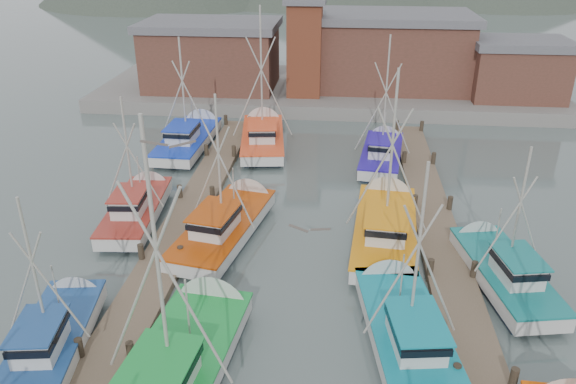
# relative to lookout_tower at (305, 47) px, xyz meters

# --- Properties ---
(ground) EXTENTS (260.00, 260.00, 0.00)m
(ground) POSITION_rel_lookout_tower_xyz_m (2.00, -33.00, -5.55)
(ground) COLOR #455351
(ground) RESTS_ON ground
(dock_left) EXTENTS (2.30, 46.00, 1.50)m
(dock_left) POSITION_rel_lookout_tower_xyz_m (-5.00, -28.96, -5.34)
(dock_left) COLOR brown
(dock_left) RESTS_ON ground
(dock_right) EXTENTS (2.30, 46.00, 1.50)m
(dock_right) POSITION_rel_lookout_tower_xyz_m (9.00, -28.96, -5.34)
(dock_right) COLOR brown
(dock_right) RESTS_ON ground
(quay) EXTENTS (44.00, 16.00, 1.20)m
(quay) POSITION_rel_lookout_tower_xyz_m (2.00, 4.00, -4.95)
(quay) COLOR slate
(quay) RESTS_ON ground
(shed_left) EXTENTS (12.72, 8.48, 6.20)m
(shed_left) POSITION_rel_lookout_tower_xyz_m (-9.00, 2.00, -1.21)
(shed_left) COLOR brown
(shed_left) RESTS_ON quay
(shed_center) EXTENTS (14.84, 9.54, 6.90)m
(shed_center) POSITION_rel_lookout_tower_xyz_m (8.00, 4.00, -0.86)
(shed_center) COLOR brown
(shed_center) RESTS_ON quay
(shed_right) EXTENTS (8.48, 6.36, 5.20)m
(shed_right) POSITION_rel_lookout_tower_xyz_m (19.00, 1.00, -1.71)
(shed_right) COLOR brown
(shed_right) RESTS_ON quay
(lookout_tower) EXTENTS (3.60, 3.60, 8.50)m
(lookout_tower) POSITION_rel_lookout_tower_xyz_m (0.00, 0.00, 0.00)
(lookout_tower) COLOR #612D1B
(lookout_tower) RESTS_ON quay
(boat_4) EXTENTS (4.58, 10.65, 11.48)m
(boat_4) POSITION_rel_lookout_tower_xyz_m (-1.98, -35.42, -4.86)
(boat_4) COLOR #0F1D34
(boat_4) RESTS_ON ground
(boat_5) EXTENTS (4.08, 9.41, 8.92)m
(boat_5) POSITION_rel_lookout_tower_xyz_m (6.39, -32.43, -4.87)
(boat_5) COLOR #0F1D34
(boat_5) RESTS_ON ground
(boat_6) EXTENTS (3.46, 8.09, 7.60)m
(boat_6) POSITION_rel_lookout_tower_xyz_m (-7.29, -34.29, -4.87)
(boat_6) COLOR #0F1D34
(boat_6) RESTS_ON ground
(boat_8) EXTENTS (4.59, 9.80, 8.89)m
(boat_8) POSITION_rel_lookout_tower_xyz_m (-2.36, -24.50, -4.87)
(boat_8) COLOR #0F1D34
(boat_8) RESTS_ON ground
(boat_9) EXTENTS (4.15, 10.24, 10.30)m
(boat_9) POSITION_rel_lookout_tower_xyz_m (6.14, -23.92, -4.87)
(boat_9) COLOR #0F1D34
(boat_9) RESTS_ON ground
(boat_10) EXTENTS (3.29, 8.40, 8.01)m
(boat_10) POSITION_rel_lookout_tower_xyz_m (-7.86, -23.08, -4.87)
(boat_10) COLOR #0F1D34
(boat_10) RESTS_ON ground
(boat_11) EXTENTS (3.96, 8.50, 7.69)m
(boat_11) POSITION_rel_lookout_tower_xyz_m (11.27, -27.66, -4.87)
(boat_11) COLOR #0F1D34
(boat_11) RESTS_ON ground
(boat_12) EXTENTS (4.46, 10.07, 11.32)m
(boat_12) POSITION_rel_lookout_tower_xyz_m (-2.43, -10.38, -4.86)
(boat_12) COLOR #0F1D34
(boat_12) RESTS_ON ground
(boat_13) EXTENTS (3.80, 8.68, 9.71)m
(boat_13) POSITION_rel_lookout_tower_xyz_m (6.53, -13.02, -4.87)
(boat_13) COLOR #0F1D34
(boat_13) RESTS_ON ground
(boat_14) EXTENTS (3.86, 9.77, 9.24)m
(boat_14) POSITION_rel_lookout_tower_xyz_m (-7.90, -11.33, -4.87)
(boat_14) COLOR #0F1D34
(boat_14) RESTS_ON ground
(gull_near) EXTENTS (1.55, 0.65, 0.24)m
(gull_near) POSITION_rel_lookout_tower_xyz_m (-1.15, -36.83, 4.29)
(gull_near) COLOR slate
(gull_near) RESTS_ON ground
(gull_far) EXTENTS (1.55, 0.65, 0.24)m
(gull_far) POSITION_rel_lookout_tower_xyz_m (2.55, -33.05, -0.25)
(gull_far) COLOR slate
(gull_far) RESTS_ON ground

